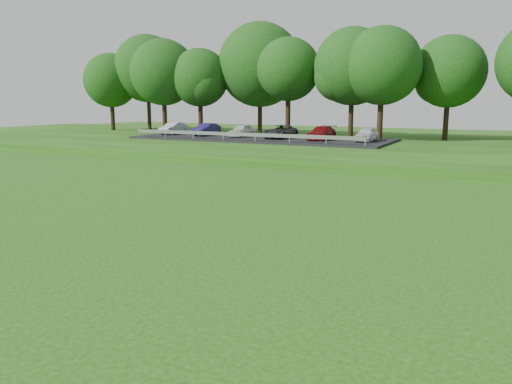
% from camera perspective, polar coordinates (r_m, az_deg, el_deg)
% --- Properties ---
extents(parking_lot, '(24.00, 9.00, 1.38)m').
position_cam_1_polar(parking_lot, '(46.59, 0.84, 6.56)').
color(parking_lot, black).
rests_on(parking_lot, berm).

